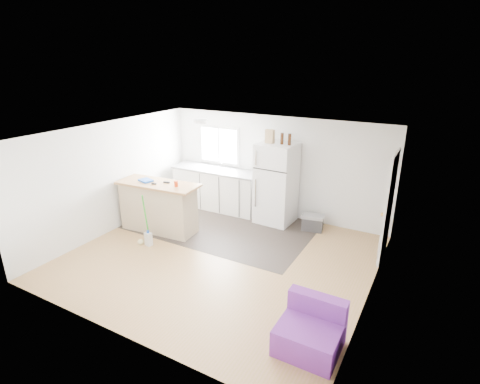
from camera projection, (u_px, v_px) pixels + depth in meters
name	position (u px, v px, depth m)	size (l,w,h in m)	color
room	(219.00, 199.00, 6.83)	(5.51, 5.01, 2.41)	#AA8347
vinyl_zone	(222.00, 226.00, 8.59)	(4.05, 2.50, 0.00)	#302724
window	(219.00, 145.00, 9.46)	(1.18, 0.06, 0.98)	white
interior_door	(388.00, 208.00, 6.92)	(0.11, 0.92, 2.10)	white
ceiling_fixture	(200.00, 121.00, 7.97)	(0.30, 0.30, 0.07)	white
kitchen_cabinets	(217.00, 188.00, 9.47)	(2.31, 0.75, 1.32)	white
peninsula	(159.00, 206.00, 8.20)	(1.86, 0.84, 1.11)	#C8B290
refrigerator	(276.00, 183.00, 8.54)	(0.86, 0.82, 1.86)	white
cooler	(313.00, 222.00, 8.33)	(0.52, 0.40, 0.36)	#323234
purple_seat	(311.00, 332.00, 4.92)	(0.80, 0.76, 0.66)	#772F99
cleaner_jug	(148.00, 239.00, 7.66)	(0.17, 0.14, 0.33)	silver
mop	(142.00, 234.00, 7.67)	(0.26, 0.30, 1.12)	green
red_cup	(176.00, 184.00, 7.76)	(0.08, 0.08, 0.12)	red
blue_tray	(146.00, 180.00, 8.11)	(0.30, 0.22, 0.04)	blue
tool_a	(167.00, 182.00, 8.00)	(0.14, 0.05, 0.03)	black
tool_b	(154.00, 184.00, 7.91)	(0.10, 0.04, 0.03)	black
cardboard_box	(270.00, 136.00, 8.19)	(0.20, 0.10, 0.30)	tan
bottle_left	(282.00, 139.00, 8.08)	(0.07, 0.07, 0.25)	#391C0A
bottle_right	(290.00, 139.00, 8.01)	(0.07, 0.07, 0.25)	#391C0A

